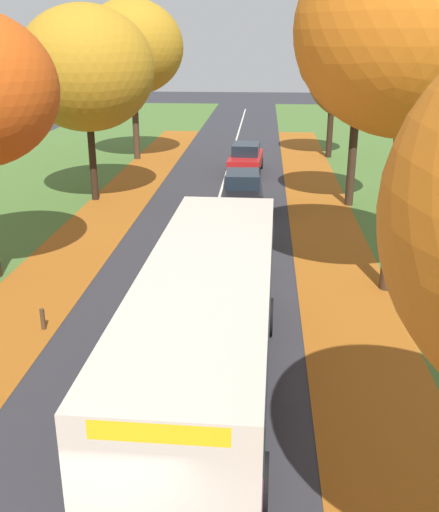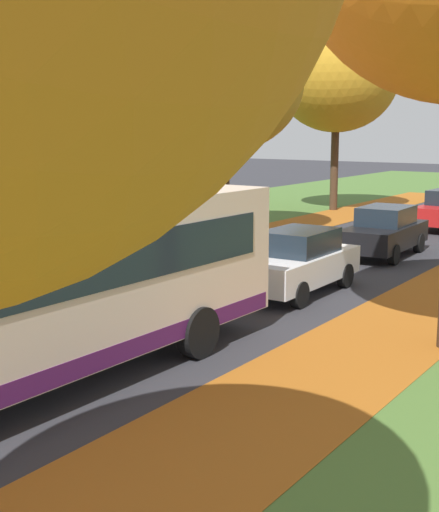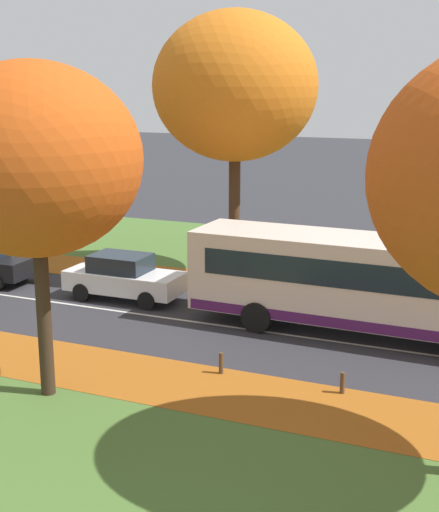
{
  "view_description": "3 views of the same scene",
  "coord_description": "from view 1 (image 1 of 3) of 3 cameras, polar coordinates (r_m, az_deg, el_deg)",
  "views": [
    {
      "loc": [
        2.09,
        -4.47,
        7.23
      ],
      "look_at": [
        0.96,
        10.61,
        1.66
      ],
      "focal_mm": 42.0,
      "sensor_mm": 36.0,
      "label": 1
    },
    {
      "loc": [
        9.67,
        -0.75,
        4.19
      ],
      "look_at": [
        0.87,
        12.17,
        1.34
      ],
      "focal_mm": 50.0,
      "sensor_mm": 36.0,
      "label": 2
    },
    {
      "loc": [
        -19.79,
        2.35,
        7.49
      ],
      "look_at": [
        0.05,
        10.77,
        2.26
      ],
      "focal_mm": 50.0,
      "sensor_mm": 36.0,
      "label": 3
    }
  ],
  "objects": [
    {
      "name": "tree_right_near",
      "position": [
        17.51,
        17.97,
        19.75
      ],
      "size": [
        6.28,
        6.28,
        10.21
      ],
      "color": "#422D1E",
      "rests_on": "ground"
    },
    {
      "name": "tree_left_far",
      "position": [
        37.62,
        -8.33,
        19.06
      ],
      "size": [
        6.05,
        6.05,
        9.33
      ],
      "color": "#422D1E",
      "rests_on": "ground"
    },
    {
      "name": "tree_right_mid",
      "position": [
        27.05,
        13.1,
        16.49
      ],
      "size": [
        4.34,
        4.34,
        7.68
      ],
      "color": "#382619",
      "rests_on": "ground"
    },
    {
      "name": "car_black_following",
      "position": [
        26.57,
        2.2,
        6.24
      ],
      "size": [
        1.91,
        4.26,
        1.62
      ],
      "color": "black",
      "rests_on": "ground"
    },
    {
      "name": "grass_verge_left",
      "position": [
        27.9,
        -19.8,
        4.01
      ],
      "size": [
        12.0,
        90.0,
        0.01
      ],
      "primitive_type": "cube",
      "color": "#476B2D",
      "rests_on": "ground"
    },
    {
      "name": "road_centre_line",
      "position": [
        25.6,
        -0.57,
        3.83
      ],
      "size": [
        0.12,
        80.0,
        0.01
      ],
      "primitive_type": "cube",
      "color": "silver",
      "rests_on": "ground"
    },
    {
      "name": "tree_left_mid",
      "position": [
        27.96,
        -12.6,
        16.99
      ],
      "size": [
        5.99,
        5.99,
        8.58
      ],
      "color": "black",
      "rests_on": "ground"
    },
    {
      "name": "grass_verge_right",
      "position": [
        26.49,
        19.71,
        3.19
      ],
      "size": [
        12.0,
        90.0,
        0.01
      ],
      "primitive_type": "cube",
      "color": "#476B2D",
      "rests_on": "ground"
    },
    {
      "name": "car_white_lead",
      "position": [
        20.51,
        1.91,
        1.99
      ],
      "size": [
        1.81,
        4.21,
        1.62
      ],
      "color": "silver",
      "rests_on": "ground"
    },
    {
      "name": "bollard_fifth",
      "position": [
        16.33,
        -16.48,
        -5.8
      ],
      "size": [
        0.12,
        0.12,
        0.59
      ],
      "primitive_type": "cylinder",
      "color": "#4C3823",
      "rests_on": "ground"
    },
    {
      "name": "tree_right_far",
      "position": [
        38.45,
        10.86,
        17.59
      ],
      "size": [
        4.26,
        4.26,
        7.63
      ],
      "color": "black",
      "rests_on": "ground"
    },
    {
      "name": "car_red_third_in_line",
      "position": [
        33.8,
        2.52,
        9.27
      ],
      "size": [
        1.94,
        4.28,
        1.62
      ],
      "color": "#B21919",
      "rests_on": "ground"
    },
    {
      "name": "leaf_litter_left",
      "position": [
        20.93,
        -14.64,
        -0.64
      ],
      "size": [
        2.8,
        60.0,
        0.0
      ],
      "primitive_type": "cube",
      "color": "#9E5619",
      "rests_on": "grass_verge_left"
    },
    {
      "name": "leaf_litter_right",
      "position": [
        19.99,
        11.21,
        -1.35
      ],
      "size": [
        2.8,
        60.0,
        0.0
      ],
      "primitive_type": "cube",
      "color": "#9E5619",
      "rests_on": "grass_verge_right"
    },
    {
      "name": "bus",
      "position": [
        12.38,
        -1.11,
        -6.29
      ],
      "size": [
        2.82,
        10.45,
        2.98
      ],
      "color": "beige",
      "rests_on": "ground"
    }
  ]
}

